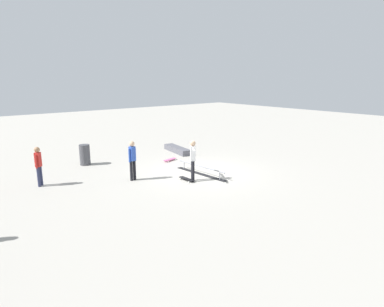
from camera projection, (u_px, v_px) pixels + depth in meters
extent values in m
plane|color=#ADA89E|center=(199.00, 172.00, 14.64)|extent=(60.00, 60.00, 0.00)
cube|color=black|center=(201.00, 174.00, 14.39)|extent=(2.95, 0.43, 0.01)
cylinder|color=gray|center=(220.00, 176.00, 13.56)|extent=(0.04, 0.04, 0.35)
cylinder|color=gray|center=(184.00, 165.00, 15.14)|extent=(0.04, 0.04, 0.35)
cylinder|color=gray|center=(201.00, 166.00, 14.31)|extent=(2.78, 0.23, 0.05)
cube|color=#595960|center=(177.00, 150.00, 18.59)|extent=(2.35, 0.88, 0.30)
cylinder|color=black|center=(193.00, 171.00, 13.27)|extent=(0.17, 0.17, 0.85)
cylinder|color=black|center=(193.00, 170.00, 13.43)|extent=(0.17, 0.17, 0.85)
cube|color=white|center=(193.00, 153.00, 13.18)|extent=(0.29, 0.28, 0.60)
sphere|color=tan|center=(193.00, 143.00, 13.09)|extent=(0.23, 0.23, 0.23)
cylinder|color=white|center=(194.00, 150.00, 12.75)|extent=(0.52, 0.37, 0.08)
cylinder|color=white|center=(192.00, 146.00, 13.52)|extent=(0.52, 0.37, 0.08)
cube|color=black|center=(187.00, 179.00, 13.48)|extent=(0.81, 0.23, 0.02)
cylinder|color=white|center=(193.00, 181.00, 13.36)|extent=(0.06, 0.03, 0.05)
cylinder|color=white|center=(189.00, 182.00, 13.21)|extent=(0.06, 0.03, 0.05)
cylinder|color=white|center=(184.00, 178.00, 13.76)|extent=(0.06, 0.03, 0.05)
cylinder|color=white|center=(180.00, 179.00, 13.61)|extent=(0.06, 0.03, 0.05)
cylinder|color=black|center=(131.00, 171.00, 13.41)|extent=(0.14, 0.14, 0.83)
cylinder|color=black|center=(134.00, 170.00, 13.53)|extent=(0.14, 0.14, 0.83)
cube|color=#2D51B7|center=(132.00, 154.00, 13.31)|extent=(0.23, 0.25, 0.59)
sphere|color=tan|center=(132.00, 144.00, 13.22)|extent=(0.22, 0.22, 0.22)
cylinder|color=#2D51B7|center=(129.00, 156.00, 13.22)|extent=(0.09, 0.09, 0.55)
cylinder|color=#2D51B7|center=(135.00, 154.00, 13.44)|extent=(0.09, 0.09, 0.55)
cylinder|color=#2D3351|center=(39.00, 177.00, 12.66)|extent=(0.16, 0.16, 0.79)
cylinder|color=#2D3351|center=(41.00, 176.00, 12.81)|extent=(0.16, 0.16, 0.79)
cube|color=red|center=(38.00, 159.00, 12.58)|extent=(0.27, 0.27, 0.56)
sphere|color=#A87A56|center=(37.00, 150.00, 12.49)|extent=(0.21, 0.21, 0.21)
cylinder|color=red|center=(36.00, 162.00, 12.46)|extent=(0.10, 0.10, 0.52)
cylinder|color=red|center=(40.00, 160.00, 12.73)|extent=(0.10, 0.10, 0.52)
cube|color=#E05993|center=(170.00, 159.00, 16.66)|extent=(0.39, 0.82, 0.02)
cylinder|color=white|center=(168.00, 162.00, 16.39)|extent=(0.04, 0.06, 0.05)
cylinder|color=white|center=(165.00, 161.00, 16.53)|extent=(0.04, 0.06, 0.05)
cylinder|color=white|center=(175.00, 160.00, 16.82)|extent=(0.04, 0.06, 0.05)
cylinder|color=white|center=(172.00, 159.00, 16.95)|extent=(0.04, 0.06, 0.05)
cylinder|color=#47474C|center=(85.00, 155.00, 15.83)|extent=(0.49, 0.49, 0.99)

